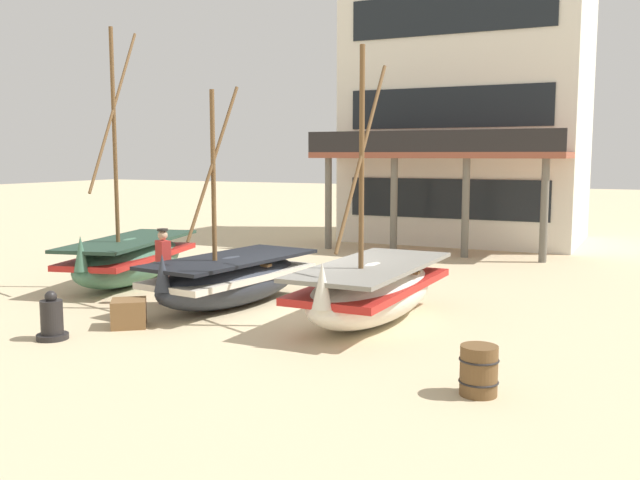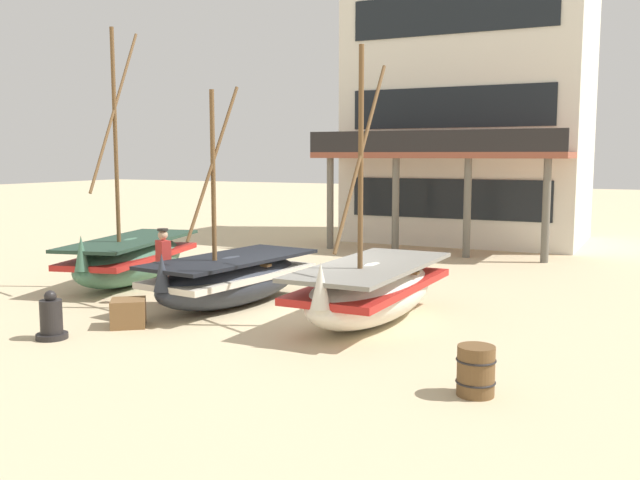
# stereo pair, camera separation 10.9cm
# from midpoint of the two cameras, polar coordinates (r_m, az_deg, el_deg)

# --- Properties ---
(ground_plane) EXTENTS (120.00, 120.00, 0.00)m
(ground_plane) POSITION_cam_midpoint_polar(r_m,az_deg,el_deg) (15.10, -1.88, -5.70)
(ground_plane) COLOR #CCB78E
(fishing_boat_near_left) EXTENTS (1.91, 4.77, 5.33)m
(fishing_boat_near_left) POSITION_cam_midpoint_polar(r_m,az_deg,el_deg) (13.99, 4.02, -4.04)
(fishing_boat_near_left) COLOR silver
(fishing_boat_near_left) RESTS_ON ground
(fishing_boat_centre_large) EXTENTS (2.83, 5.12, 6.41)m
(fishing_boat_centre_large) POSITION_cam_midpoint_polar(r_m,az_deg,el_deg) (18.68, -15.39, -1.46)
(fishing_boat_centre_large) COLOR #427056
(fishing_boat_centre_large) RESTS_ON ground
(fishing_boat_far_right) EXTENTS (2.27, 4.48, 4.78)m
(fishing_boat_far_right) POSITION_cam_midpoint_polar(r_m,az_deg,el_deg) (15.55, -7.46, -3.13)
(fishing_boat_far_right) COLOR #2D333D
(fishing_boat_far_right) RESTS_ON ground
(fisherman_by_hull) EXTENTS (0.42, 0.36, 1.68)m
(fisherman_by_hull) POSITION_cam_midpoint_polar(r_m,az_deg,el_deg) (15.95, -12.82, -2.13)
(fisherman_by_hull) COLOR #33333D
(fisherman_by_hull) RESTS_ON ground
(capstan_winch) EXTENTS (0.56, 0.56, 0.89)m
(capstan_winch) POSITION_cam_midpoint_polar(r_m,az_deg,el_deg) (13.56, -21.22, -6.11)
(capstan_winch) COLOR black
(capstan_winch) RESTS_ON ground
(wooden_barrel) EXTENTS (0.56, 0.56, 0.70)m
(wooden_barrel) POSITION_cam_midpoint_polar(r_m,az_deg,el_deg) (10.04, 12.50, -10.33)
(wooden_barrel) COLOR brown
(wooden_barrel) RESTS_ON ground
(cargo_crate) EXTENTS (0.90, 0.90, 0.53)m
(cargo_crate) POSITION_cam_midpoint_polar(r_m,az_deg,el_deg) (14.08, -15.53, -5.77)
(cargo_crate) COLOR brown
(cargo_crate) RESTS_ON ground
(harbor_building_main) EXTENTS (8.90, 8.36, 9.88)m
(harbor_building_main) POSITION_cam_midpoint_polar(r_m,az_deg,el_deg) (28.04, 11.87, 10.14)
(harbor_building_main) COLOR silver
(harbor_building_main) RESTS_ON ground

